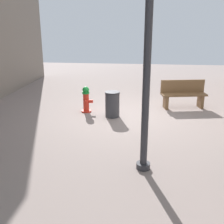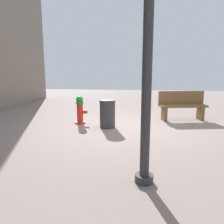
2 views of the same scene
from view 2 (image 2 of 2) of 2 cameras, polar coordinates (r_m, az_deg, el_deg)
ground_plane at (r=6.83m, az=3.63°, el=-3.48°), size 23.40×23.40×0.00m
fire_hydrant at (r=7.13m, az=-7.97°, el=0.54°), size 0.39×0.41×0.85m
bench_near at (r=7.90m, az=17.09°, el=1.62°), size 1.59×0.72×0.95m
street_lamp at (r=3.33m, az=9.22°, el=25.40°), size 0.36×0.36×4.09m
trash_bin at (r=6.58m, az=-1.14°, el=-0.43°), size 0.46×0.46×0.80m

